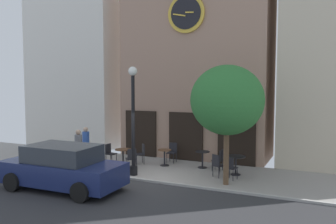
{
  "coord_description": "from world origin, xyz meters",
  "views": [
    {
      "loc": [
        6.33,
        -11.5,
        3.66
      ],
      "look_at": [
        0.07,
        2.07,
        2.47
      ],
      "focal_mm": 37.94,
      "sensor_mm": 36.0,
      "label": 1
    }
  ],
  "objects_px": {
    "street_tree": "(227,100)",
    "cafe_chair_under_awning": "(131,157)",
    "cafe_table_near_curb": "(202,157)",
    "parked_car_navy": "(63,168)",
    "cafe_chair_near_tree": "(218,164)",
    "cafe_chair_near_lamp": "(141,152)",
    "cafe_chair_mid_row": "(230,166)",
    "pedestrian_grey": "(78,148)",
    "cafe_table_center_right": "(165,155)",
    "cafe_chair_facing_wall": "(110,152)",
    "pedestrian_blue": "(86,144)",
    "street_lamp": "(133,120)",
    "cafe_table_rightmost": "(236,161)",
    "cafe_chair_left_end": "(172,151)",
    "cafe_chair_corner": "(219,159)",
    "cafe_table_center_left": "(123,154)"
  },
  "relations": [
    {
      "from": "cafe_table_rightmost",
      "to": "cafe_table_near_curb",
      "type": "bearing_deg",
      "value": 160.41
    },
    {
      "from": "cafe_table_center_left",
      "to": "cafe_chair_facing_wall",
      "type": "relative_size",
      "value": 0.83
    },
    {
      "from": "street_tree",
      "to": "cafe_chair_under_awning",
      "type": "xyz_separation_m",
      "value": [
        -4.28,
        0.52,
        -2.54
      ]
    },
    {
      "from": "pedestrian_blue",
      "to": "cafe_chair_facing_wall",
      "type": "bearing_deg",
      "value": 19.14
    },
    {
      "from": "cafe_table_rightmost",
      "to": "cafe_table_center_left",
      "type": "bearing_deg",
      "value": -174.33
    },
    {
      "from": "cafe_chair_mid_row",
      "to": "pedestrian_blue",
      "type": "relative_size",
      "value": 0.54
    },
    {
      "from": "cafe_chair_near_lamp",
      "to": "cafe_chair_mid_row",
      "type": "relative_size",
      "value": 1.0
    },
    {
      "from": "cafe_chair_corner",
      "to": "cafe_chair_under_awning",
      "type": "bearing_deg",
      "value": -159.35
    },
    {
      "from": "cafe_table_rightmost",
      "to": "cafe_chair_mid_row",
      "type": "height_order",
      "value": "cafe_chair_mid_row"
    },
    {
      "from": "cafe_table_near_curb",
      "to": "cafe_chair_facing_wall",
      "type": "height_order",
      "value": "cafe_chair_facing_wall"
    },
    {
      "from": "cafe_chair_corner",
      "to": "parked_car_navy",
      "type": "xyz_separation_m",
      "value": [
        -4.19,
        -4.76,
        0.23
      ]
    },
    {
      "from": "street_tree",
      "to": "cafe_chair_near_tree",
      "type": "height_order",
      "value": "street_tree"
    },
    {
      "from": "cafe_chair_mid_row",
      "to": "pedestrian_blue",
      "type": "height_order",
      "value": "pedestrian_blue"
    },
    {
      "from": "cafe_table_near_curb",
      "to": "pedestrian_blue",
      "type": "relative_size",
      "value": 0.44
    },
    {
      "from": "street_tree",
      "to": "cafe_table_center_right",
      "type": "bearing_deg",
      "value": 152.02
    },
    {
      "from": "street_lamp",
      "to": "pedestrian_grey",
      "type": "height_order",
      "value": "street_lamp"
    },
    {
      "from": "cafe_table_near_curb",
      "to": "parked_car_navy",
      "type": "bearing_deg",
      "value": -124.05
    },
    {
      "from": "cafe_table_center_left",
      "to": "pedestrian_grey",
      "type": "relative_size",
      "value": 0.45
    },
    {
      "from": "street_tree",
      "to": "cafe_chair_mid_row",
      "type": "relative_size",
      "value": 4.82
    },
    {
      "from": "cafe_chair_corner",
      "to": "street_lamp",
      "type": "bearing_deg",
      "value": -144.9
    },
    {
      "from": "cafe_table_center_right",
      "to": "cafe_chair_facing_wall",
      "type": "distance_m",
      "value": 2.57
    },
    {
      "from": "cafe_chair_under_awning",
      "to": "pedestrian_grey",
      "type": "relative_size",
      "value": 0.54
    },
    {
      "from": "cafe_chair_near_lamp",
      "to": "cafe_chair_left_end",
      "type": "height_order",
      "value": "same"
    },
    {
      "from": "street_lamp",
      "to": "cafe_table_center_right",
      "type": "distance_m",
      "value": 2.67
    },
    {
      "from": "cafe_chair_under_awning",
      "to": "cafe_chair_near_lamp",
      "type": "relative_size",
      "value": 1.0
    },
    {
      "from": "street_tree",
      "to": "cafe_chair_near_lamp",
      "type": "height_order",
      "value": "street_tree"
    },
    {
      "from": "street_lamp",
      "to": "cafe_chair_near_tree",
      "type": "relative_size",
      "value": 4.82
    },
    {
      "from": "pedestrian_grey",
      "to": "pedestrian_blue",
      "type": "relative_size",
      "value": 1.0
    },
    {
      "from": "cafe_chair_mid_row",
      "to": "street_tree",
      "type": "bearing_deg",
      "value": -88.37
    },
    {
      "from": "street_lamp",
      "to": "parked_car_navy",
      "type": "xyz_separation_m",
      "value": [
        -1.25,
        -2.7,
        -1.44
      ]
    },
    {
      "from": "cafe_table_center_right",
      "to": "cafe_chair_facing_wall",
      "type": "height_order",
      "value": "cafe_chair_facing_wall"
    },
    {
      "from": "cafe_chair_left_end",
      "to": "pedestrian_blue",
      "type": "height_order",
      "value": "pedestrian_blue"
    },
    {
      "from": "cafe_table_near_curb",
      "to": "pedestrian_blue",
      "type": "distance_m",
      "value": 5.41
    },
    {
      "from": "street_tree",
      "to": "cafe_chair_under_awning",
      "type": "height_order",
      "value": "street_tree"
    },
    {
      "from": "cafe_table_near_curb",
      "to": "pedestrian_grey",
      "type": "xyz_separation_m",
      "value": [
        -4.95,
        -2.19,
        0.38
      ]
    },
    {
      "from": "cafe_table_near_curb",
      "to": "pedestrian_grey",
      "type": "height_order",
      "value": "pedestrian_grey"
    },
    {
      "from": "cafe_table_center_left",
      "to": "cafe_table_rightmost",
      "type": "height_order",
      "value": "cafe_table_rightmost"
    },
    {
      "from": "cafe_table_near_curb",
      "to": "pedestrian_grey",
      "type": "relative_size",
      "value": 0.44
    },
    {
      "from": "street_tree",
      "to": "cafe_chair_corner",
      "type": "bearing_deg",
      "value": 113.47
    },
    {
      "from": "cafe_table_near_curb",
      "to": "cafe_chair_near_lamp",
      "type": "height_order",
      "value": "cafe_chair_near_lamp"
    },
    {
      "from": "cafe_chair_corner",
      "to": "pedestrian_grey",
      "type": "height_order",
      "value": "pedestrian_grey"
    },
    {
      "from": "street_lamp",
      "to": "cafe_chair_facing_wall",
      "type": "relative_size",
      "value": 4.82
    },
    {
      "from": "street_lamp",
      "to": "cafe_chair_left_end",
      "type": "xyz_separation_m",
      "value": [
        0.46,
        2.8,
        -1.67
      ]
    },
    {
      "from": "street_lamp",
      "to": "cafe_table_center_right",
      "type": "relative_size",
      "value": 5.96
    },
    {
      "from": "street_tree",
      "to": "cafe_chair_near_tree",
      "type": "distance_m",
      "value": 2.74
    },
    {
      "from": "street_lamp",
      "to": "cafe_chair_corner",
      "type": "relative_size",
      "value": 4.82
    },
    {
      "from": "cafe_chair_near_tree",
      "to": "cafe_chair_left_end",
      "type": "relative_size",
      "value": 1.0
    },
    {
      "from": "cafe_chair_left_end",
      "to": "pedestrian_grey",
      "type": "distance_m",
      "value": 4.27
    },
    {
      "from": "street_lamp",
      "to": "cafe_chair_facing_wall",
      "type": "distance_m",
      "value": 2.98
    },
    {
      "from": "pedestrian_grey",
      "to": "pedestrian_blue",
      "type": "xyz_separation_m",
      "value": [
        -0.28,
        0.89,
        0.0
      ]
    }
  ]
}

